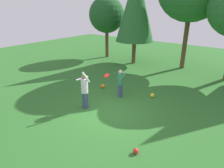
% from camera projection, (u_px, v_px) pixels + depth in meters
% --- Properties ---
extents(ground_plane, '(40.00, 40.00, 0.00)m').
position_uv_depth(ground_plane, '(110.00, 113.00, 9.48)').
color(ground_plane, '#2D6B28').
extents(person_thrower, '(0.61, 0.63, 1.98)m').
position_uv_depth(person_thrower, '(85.00, 88.00, 9.53)').
color(person_thrower, '#38476B').
rests_on(person_thrower, ground_plane).
extents(person_catcher, '(0.59, 0.61, 1.57)m').
position_uv_depth(person_catcher, '(120.00, 81.00, 10.82)').
color(person_catcher, '#38476B').
rests_on(person_catcher, ground_plane).
extents(frisbee, '(0.29, 0.27, 0.16)m').
position_uv_depth(frisbee, '(107.00, 76.00, 10.07)').
color(frisbee, red).
extents(ball_orange, '(0.25, 0.25, 0.25)m').
position_uv_depth(ball_orange, '(103.00, 86.00, 12.29)').
color(ball_orange, orange).
rests_on(ball_orange, ground_plane).
extents(ball_red, '(0.20, 0.20, 0.20)m').
position_uv_depth(ball_red, '(136.00, 151.00, 6.85)').
color(ball_red, red).
rests_on(ball_red, ground_plane).
extents(ball_yellow, '(0.22, 0.22, 0.22)m').
position_uv_depth(ball_yellow, '(152.00, 95.00, 11.06)').
color(ball_yellow, yellow).
rests_on(ball_yellow, ground_plane).
extents(tree_left, '(3.17, 3.17, 7.58)m').
position_uv_depth(tree_left, '(136.00, 6.00, 15.92)').
color(tree_left, brown).
rests_on(tree_left, ground_plane).
extents(tree_far_left, '(3.27, 3.27, 5.59)m').
position_uv_depth(tree_far_left, '(107.00, 15.00, 18.34)').
color(tree_far_left, brown).
rests_on(tree_far_left, ground_plane).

